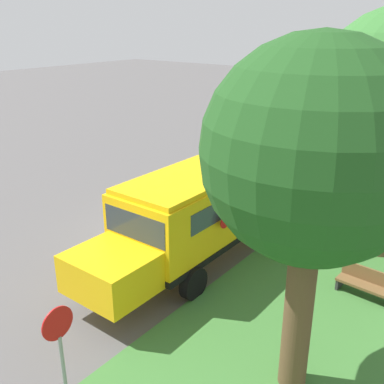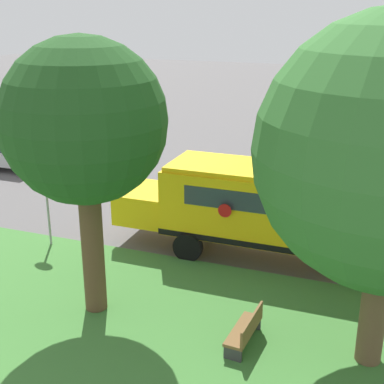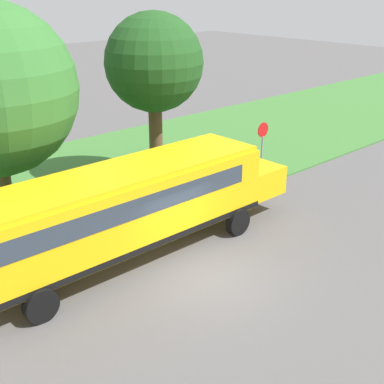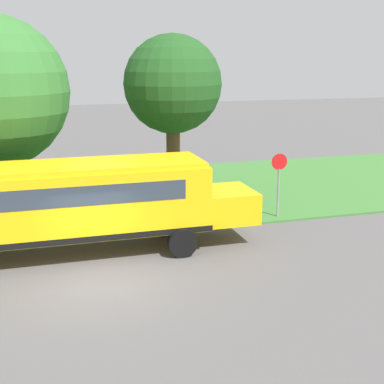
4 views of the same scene
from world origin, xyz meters
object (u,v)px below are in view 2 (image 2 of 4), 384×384
object	(u,v)px
school_bus	(315,210)
park_bench	(246,330)
stop_sign	(47,201)
oak_tree_roadside_mid	(86,125)
car_silver_nearest	(13,153)

from	to	relation	value
school_bus	park_bench	bearing A→B (deg)	170.95
school_bus	stop_sign	size ratio (longest dim) A/B	4.53
school_bus	park_bench	xyz separation A→B (m)	(-5.23, 0.83, -1.45)
school_bus	oak_tree_roadside_mid	distance (m)	7.98
car_silver_nearest	stop_sign	distance (m)	10.46
park_bench	car_silver_nearest	bearing A→B (deg)	55.17
stop_sign	park_bench	xyz separation A→B (m)	(-3.33, -8.07, -1.26)
car_silver_nearest	oak_tree_roadside_mid	size ratio (longest dim) A/B	0.58
oak_tree_roadside_mid	park_bench	xyz separation A→B (m)	(-0.17, -4.32, -4.85)
school_bus	park_bench	distance (m)	5.49
car_silver_nearest	stop_sign	bearing A→B (deg)	-135.21
car_silver_nearest	park_bench	bearing A→B (deg)	-124.83
stop_sign	car_silver_nearest	bearing A→B (deg)	44.79
park_bench	oak_tree_roadside_mid	bearing A→B (deg)	87.71
car_silver_nearest	stop_sign	xyz separation A→B (m)	(-7.40, -7.35, 0.86)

